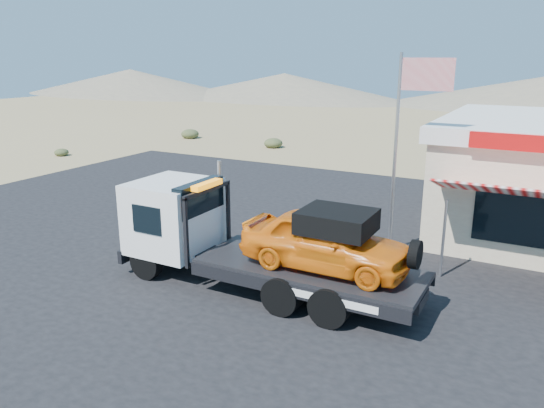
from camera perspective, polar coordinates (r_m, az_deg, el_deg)
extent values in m
plane|color=#958155|center=(15.25, -10.01, -7.45)|extent=(120.00, 120.00, 0.00)
cube|color=black|center=(16.58, 1.95, -5.22)|extent=(32.00, 24.00, 0.02)
cylinder|color=black|center=(14.93, -13.38, -6.13)|extent=(0.93, 0.28, 0.93)
cylinder|color=black|center=(16.27, -9.02, -4.05)|extent=(0.93, 0.28, 0.93)
cylinder|color=black|center=(12.70, 1.17, -9.71)|extent=(0.93, 0.51, 0.93)
cylinder|color=black|center=(14.24, 4.66, -6.84)|extent=(0.93, 0.51, 0.93)
cylinder|color=black|center=(12.25, 6.31, -10.82)|extent=(0.93, 0.51, 0.93)
cylinder|color=black|center=(13.84, 9.29, -7.69)|extent=(0.93, 0.51, 0.93)
cube|color=black|center=(13.71, 0.19, -7.06)|extent=(7.66, 0.93, 0.28)
cube|color=white|center=(15.06, -10.50, -1.26)|extent=(2.05, 2.19, 1.96)
cube|color=black|center=(14.35, -7.87, 0.73)|extent=(0.33, 1.87, 0.84)
cube|color=black|center=(14.39, -6.86, -2.10)|extent=(0.09, 2.05, 1.87)
cube|color=orange|center=(14.10, -7.01, 2.06)|extent=(0.23, 1.12, 0.14)
cube|color=black|center=(13.19, 4.15, -6.84)|extent=(5.60, 2.15, 0.14)
imported|color=orange|center=(12.78, 5.74, -3.95)|extent=(4.11, 1.65, 1.40)
cube|color=black|center=(12.51, 6.99, -1.85)|extent=(1.68, 1.40, 0.51)
cube|color=red|center=(15.79, 25.11, 5.99)|extent=(2.60, 0.12, 0.45)
cylinder|color=#99999E|center=(15.15, 17.95, -3.61)|extent=(0.08, 0.08, 2.20)
cylinder|color=#99999E|center=(16.19, 13.08, 4.94)|extent=(0.10, 0.10, 6.00)
cube|color=#B20C14|center=(15.75, 16.33, 13.24)|extent=(1.50, 0.02, 0.90)
ellipsoid|color=#3A4324|center=(34.88, -21.71, 5.23)|extent=(0.86, 0.86, 0.46)
ellipsoid|color=#3A4324|center=(39.83, -8.81, 7.52)|extent=(1.31, 1.31, 0.70)
ellipsoid|color=#3A4324|center=(35.33, 0.14, 6.63)|extent=(1.23, 1.23, 0.66)
ellipsoid|color=#3A4324|center=(33.95, 18.91, 5.22)|extent=(0.84, 0.84, 0.45)
cone|color=#726B59|center=(74.19, 1.34, 12.53)|extent=(36.00, 36.00, 3.50)
cone|color=#726B59|center=(86.23, -14.94, 12.57)|extent=(40.00, 40.00, 3.80)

